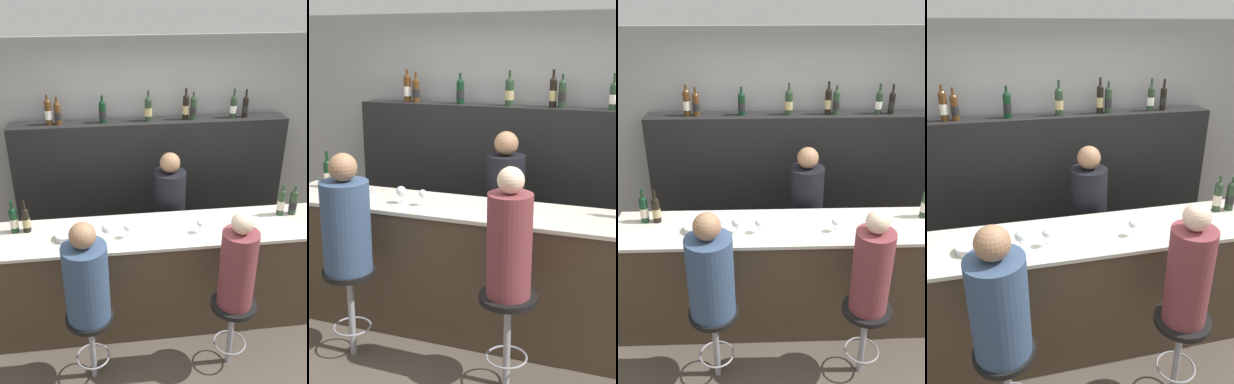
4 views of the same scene
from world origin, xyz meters
The scene contains 25 objects.
ground_plane centered at (0.00, 0.00, 0.00)m, with size 16.00×16.00×0.00m, color #4C4238.
wall_back centered at (0.00, 1.71, 1.30)m, with size 6.40×0.05×2.60m.
bar_counter centered at (0.00, 0.30, 0.54)m, with size 3.28×0.64×1.07m.
back_bar_cabinet centered at (0.00, 1.49, 0.87)m, with size 3.08×0.28×1.73m.
wine_bottle_counter_0 centered at (-1.37, 0.43, 1.20)m, with size 0.07×0.07×0.33m.
wine_bottle_counter_1 centered at (-1.27, 0.43, 1.19)m, with size 0.07×0.07×0.31m.
wine_bottle_counter_2 centered at (1.15, 0.43, 1.21)m, with size 0.07×0.07×0.33m.
wine_bottle_counter_3 centered at (1.27, 0.43, 1.20)m, with size 0.08×0.08×0.30m.
wine_bottle_backbar_0 centered at (-1.09, 1.49, 1.87)m, with size 0.07×0.07×0.32m.
wine_bottle_backbar_1 centered at (-0.99, 1.49, 1.86)m, with size 0.07×0.07×0.30m.
wine_bottle_backbar_2 centered at (-0.52, 1.49, 1.86)m, with size 0.08×0.08×0.30m.
wine_bottle_backbar_3 centered at (-0.02, 1.49, 1.87)m, with size 0.08×0.08×0.33m.
wine_bottle_backbar_4 centered at (0.39, 1.49, 1.87)m, with size 0.07×0.07×0.34m.
wine_bottle_backbar_5 centered at (0.48, 1.49, 1.86)m, with size 0.07×0.07×0.31m.
wine_bottle_backbar_6 centered at (0.93, 1.49, 1.86)m, with size 0.07×0.07×0.32m.
wine_bottle_backbar_7 centered at (1.07, 1.49, 1.86)m, with size 0.07×0.07×0.31m.
wine_glass_0 centered at (-0.55, 0.20, 1.17)m, with size 0.08×0.08×0.14m.
wine_glass_1 centered at (-0.36, 0.20, 1.16)m, with size 0.06×0.06×0.13m.
wine_glass_2 centered at (0.30, 0.20, 1.16)m, with size 0.06×0.06×0.13m.
metal_bowl centered at (-0.91, 0.25, 1.10)m, with size 0.18×0.18×0.05m.
bar_stool_left centered at (-0.72, -0.34, 0.55)m, with size 0.39×0.39×0.70m.
guest_seated_left centered at (-0.72, -0.34, 1.07)m, with size 0.35×0.35×0.87m.
bar_stool_right centered at (0.49, -0.34, 0.55)m, with size 0.39×0.39×0.70m.
guest_seated_right centered at (0.49, -0.34, 1.08)m, with size 0.30×0.30×0.87m.
bartender centered at (0.12, 0.87, 0.73)m, with size 0.34×0.34×1.59m.
Camera 1 is at (-0.54, -3.02, 3.18)m, focal length 40.00 mm.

